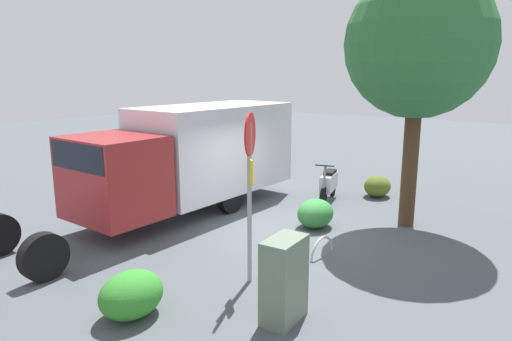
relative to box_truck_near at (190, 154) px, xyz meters
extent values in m
plane|color=#495155|center=(-0.16, 2.89, -1.60)|extent=(60.00, 60.00, 0.00)
cylinder|color=black|center=(-0.60, -0.92, -1.15)|extent=(0.91, 0.29, 0.90)
cylinder|color=black|center=(-0.52, 0.97, -1.15)|extent=(0.91, 0.29, 0.90)
cylinder|color=black|center=(4.73, 0.74, -1.15)|extent=(0.91, 0.29, 0.90)
cube|color=silver|center=(-0.96, 0.04, 0.06)|extent=(4.84, 2.41, 2.41)
cube|color=maroon|center=(2.41, -0.11, -0.20)|extent=(1.89, 2.18, 1.90)
cube|color=black|center=(2.41, -0.11, 0.40)|extent=(1.91, 2.02, 0.60)
cylinder|color=black|center=(-2.49, 2.80, -1.32)|extent=(0.57, 0.22, 0.56)
cylinder|color=black|center=(-3.70, 2.52, -1.32)|extent=(0.57, 0.22, 0.56)
cube|color=silver|center=(-3.14, 2.65, -1.04)|extent=(1.14, 0.56, 0.48)
cube|color=black|center=(-3.24, 2.63, -0.77)|extent=(0.69, 0.42, 0.12)
cylinder|color=slate|center=(-2.54, 2.79, -0.77)|extent=(0.29, 0.13, 0.69)
cylinder|color=black|center=(-2.54, 2.79, -0.42)|extent=(0.16, 0.54, 0.04)
cylinder|color=#9E9EA3|center=(2.62, 3.86, -0.15)|extent=(0.08, 0.08, 2.90)
cylinder|color=red|center=(2.62, 3.88, 1.11)|extent=(0.71, 0.32, 0.76)
cube|color=yellow|center=(2.62, 3.88, 0.47)|extent=(0.33, 0.33, 0.44)
cylinder|color=#47301E|center=(-2.20, 5.25, 0.00)|extent=(0.38, 0.38, 3.19)
sphere|color=#2B6734|center=(-2.20, 5.25, 2.80)|extent=(3.44, 3.44, 3.44)
cube|color=slate|center=(3.42, 5.08, -0.93)|extent=(0.79, 0.49, 1.33)
torus|color=#B7B7BC|center=(0.80, 4.42, -1.60)|extent=(0.85, 0.13, 0.85)
ellipsoid|color=#32872A|center=(4.67, 3.07, -1.23)|extent=(1.07, 0.87, 0.73)
ellipsoid|color=#516221|center=(-4.41, 3.70, -1.27)|extent=(0.95, 0.78, 0.65)
ellipsoid|color=#34813A|center=(-0.74, 3.46, -1.24)|extent=(1.03, 0.85, 0.71)
camera|label=1|loc=(8.90, 8.37, 2.13)|focal=31.84mm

